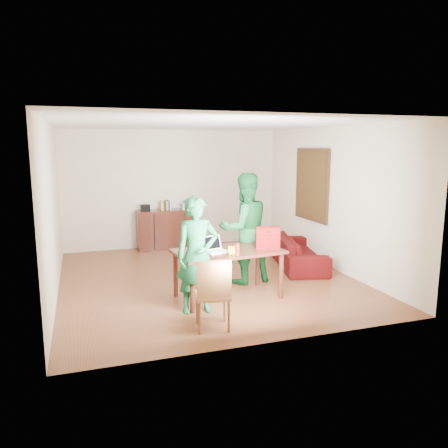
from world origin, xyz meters
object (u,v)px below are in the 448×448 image
object	(u,v)px
chair	(213,308)
laptop	(217,249)
person_near	(197,255)
red_bag	(268,240)
person_far	(245,228)
sofa	(298,251)
table	(228,256)
bottle	(237,248)

from	to	relation	value
chair	laptop	world-z (taller)	laptop
person_near	red_bag	world-z (taller)	person_near
person_far	person_near	bearing A→B (deg)	37.78
chair	sofa	world-z (taller)	chair
table	laptop	size ratio (longest dim) A/B	4.54
person_near	laptop	bearing A→B (deg)	42.81
table	person_far	distance (m)	0.90
table	person_near	distance (m)	0.75
person_far	bottle	world-z (taller)	person_far
laptop	sofa	size ratio (longest dim) A/B	0.19
chair	person_far	size ratio (longest dim) A/B	0.50
bottle	red_bag	world-z (taller)	red_bag
chair	person_near	bearing A→B (deg)	102.76
person_far	chair	bearing A→B (deg)	51.37
chair	red_bag	world-z (taller)	red_bag
laptop	table	bearing A→B (deg)	4.87
table	chair	world-z (taller)	chair
chair	red_bag	distance (m)	1.66
person_near	person_far	world-z (taller)	person_far
sofa	chair	bearing A→B (deg)	147.91
person_near	person_far	distance (m)	1.58
table	person_far	bearing A→B (deg)	45.85
person_far	laptop	size ratio (longest dim) A/B	5.03
red_bag	sofa	size ratio (longest dim) A/B	0.19
table	sofa	xyz separation A→B (m)	(1.91, 1.32, -0.38)
person_near	laptop	distance (m)	0.52
table	sofa	world-z (taller)	table
person_near	person_far	bearing A→B (deg)	46.14
person_near	bottle	xyz separation A→B (m)	(0.63, 0.08, 0.03)
table	bottle	distance (m)	0.39
chair	bottle	size ratio (longest dim) A/B	4.84
person_far	sofa	world-z (taller)	person_far
person_near	sofa	xyz separation A→B (m)	(2.51, 1.74, -0.54)
person_near	laptop	size ratio (longest dim) A/B	4.40
chair	person_far	distance (m)	2.16
red_bag	bottle	bearing A→B (deg)	-138.36
red_bag	person_far	bearing A→B (deg)	115.52
table	red_bag	world-z (taller)	red_bag
chair	bottle	bearing A→B (deg)	60.41
person_far	sofa	size ratio (longest dim) A/B	0.96
person_far	bottle	bearing A→B (deg)	57.42
person_far	bottle	size ratio (longest dim) A/B	9.63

